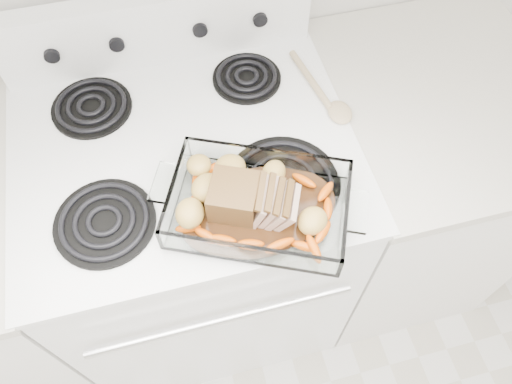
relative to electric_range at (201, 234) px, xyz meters
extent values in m
cube|color=white|center=(0.00, 0.00, -0.02)|extent=(0.76, 0.65, 0.92)
cube|color=black|center=(0.00, -0.32, -0.03)|extent=(0.65, 0.02, 0.55)
cylinder|color=silver|center=(0.00, -0.36, 0.26)|extent=(0.61, 0.02, 0.02)
cube|color=white|center=(0.00, 0.00, 0.44)|extent=(0.78, 0.67, 0.02)
cube|color=white|center=(0.00, 0.29, 0.54)|extent=(0.76, 0.06, 0.18)
cylinder|color=black|center=(-0.19, -0.16, 0.46)|extent=(0.21, 0.21, 0.01)
cylinder|color=black|center=(0.19, -0.16, 0.46)|extent=(0.25, 0.25, 0.01)
cylinder|color=black|center=(-0.19, 0.16, 0.46)|extent=(0.19, 0.19, 0.01)
cylinder|color=black|center=(0.19, 0.16, 0.46)|extent=(0.17, 0.17, 0.01)
cylinder|color=black|center=(-0.25, 0.26, 0.54)|extent=(0.04, 0.02, 0.04)
cylinder|color=black|center=(-0.10, 0.26, 0.54)|extent=(0.04, 0.02, 0.04)
cylinder|color=black|center=(0.10, 0.26, 0.54)|extent=(0.04, 0.02, 0.04)
cylinder|color=black|center=(0.25, 0.26, 0.54)|extent=(0.04, 0.02, 0.04)
cube|color=white|center=(0.66, 0.00, -0.03)|extent=(0.55, 0.65, 0.90)
cube|color=beige|center=(0.66, 0.00, 0.43)|extent=(0.58, 0.68, 0.03)
cube|color=white|center=(0.12, -0.22, 0.47)|extent=(0.35, 0.23, 0.01)
cube|color=white|center=(0.12, -0.33, 0.50)|extent=(0.35, 0.01, 0.06)
cube|color=white|center=(0.12, -0.11, 0.50)|extent=(0.35, 0.01, 0.06)
cube|color=white|center=(-0.05, -0.22, 0.50)|extent=(0.01, 0.23, 0.06)
cube|color=white|center=(0.29, -0.22, 0.50)|extent=(0.01, 0.23, 0.06)
cylinder|color=#321B0B|center=(0.12, -0.22, 0.47)|extent=(0.20, 0.20, 0.00)
cube|color=brown|center=(0.07, -0.22, 0.51)|extent=(0.09, 0.09, 0.08)
cube|color=#CAA590|center=(0.13, -0.22, 0.51)|extent=(0.03, 0.09, 0.07)
cube|color=#CAA590|center=(0.14, -0.22, 0.51)|extent=(0.04, 0.09, 0.07)
cube|color=#CAA590|center=(0.16, -0.22, 0.50)|extent=(0.04, 0.09, 0.07)
cube|color=#CAA590|center=(0.18, -0.22, 0.50)|extent=(0.04, 0.08, 0.06)
ellipsoid|color=#E5550C|center=(-0.02, -0.29, 0.48)|extent=(0.06, 0.02, 0.02)
ellipsoid|color=#E5550C|center=(0.23, -0.29, 0.48)|extent=(0.06, 0.02, 0.02)
ellipsoid|color=#E5550C|center=(0.27, -0.20, 0.48)|extent=(0.06, 0.02, 0.02)
ellipsoid|color=#E5550C|center=(-0.03, -0.18, 0.48)|extent=(0.06, 0.02, 0.02)
ellipsoid|color=tan|center=(-0.03, -0.14, 0.49)|extent=(0.06, 0.05, 0.04)
ellipsoid|color=tan|center=(0.14, -0.13, 0.49)|extent=(0.06, 0.05, 0.04)
ellipsoid|color=tan|center=(0.24, -0.24, 0.49)|extent=(0.06, 0.05, 0.04)
cylinder|color=tan|center=(0.34, 0.11, 0.46)|extent=(0.05, 0.20, 0.02)
ellipsoid|color=tan|center=(0.37, -0.01, 0.46)|extent=(0.06, 0.07, 0.02)
camera|label=1|loc=(-0.01, -0.70, 1.36)|focal=35.00mm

